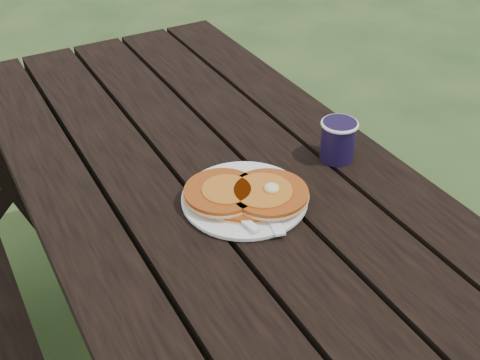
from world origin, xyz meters
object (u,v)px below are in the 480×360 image
picnic_table (241,328)px  pancake_stack (247,194)px  coffee_cup (338,138)px  plate (245,199)px

picnic_table → pancake_stack: 0.41m
picnic_table → pancake_stack: bearing=-77.0°
picnic_table → pancake_stack: pancake_stack is taller
pancake_stack → coffee_cup: 0.26m
picnic_table → plate: plate is taller
plate → coffee_cup: 0.26m
picnic_table → plate: 0.39m
picnic_table → plate: (0.00, -0.01, 0.39)m
picnic_table → plate: size_ratio=7.43×
plate → coffee_cup: size_ratio=2.68×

